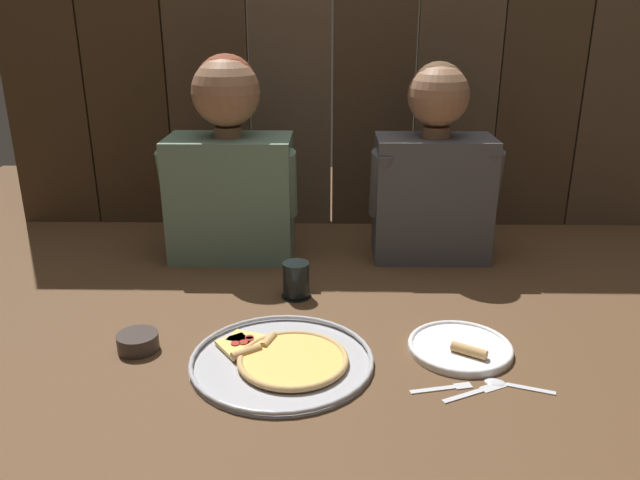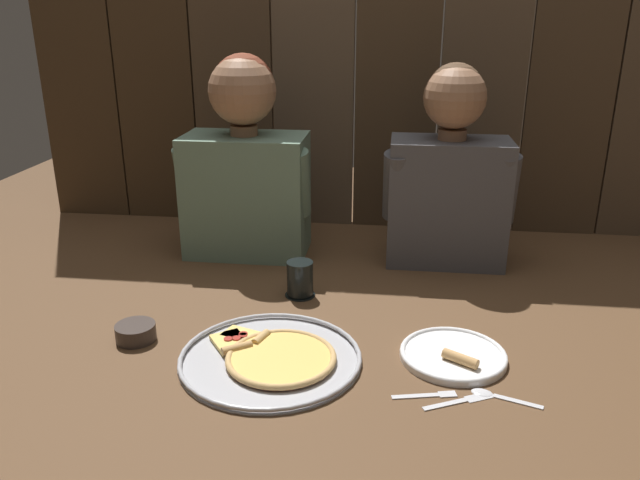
% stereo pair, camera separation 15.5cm
% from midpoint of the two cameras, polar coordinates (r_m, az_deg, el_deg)
% --- Properties ---
extents(ground_plane, '(3.20, 3.20, 0.00)m').
position_cam_midpoint_polar(ground_plane, '(1.53, -1.81, -7.72)').
color(ground_plane, brown).
extents(pizza_tray, '(0.40, 0.40, 0.03)m').
position_cam_midpoint_polar(pizza_tray, '(1.37, -6.41, -10.83)').
color(pizza_tray, '#B2B2B7').
rests_on(pizza_tray, ground).
extents(dinner_plate, '(0.23, 0.23, 0.03)m').
position_cam_midpoint_polar(dinner_plate, '(1.43, 9.79, -9.69)').
color(dinner_plate, white).
rests_on(dinner_plate, ground).
extents(drinking_glass, '(0.08, 0.08, 0.10)m').
position_cam_midpoint_polar(drinking_glass, '(1.65, -4.74, -3.72)').
color(drinking_glass, black).
rests_on(drinking_glass, ground).
extents(dipping_bowl, '(0.09, 0.09, 0.04)m').
position_cam_midpoint_polar(dipping_bowl, '(1.49, -19.05, -8.76)').
color(dipping_bowl, '#3D332D').
rests_on(dipping_bowl, ground).
extents(table_fork, '(0.13, 0.04, 0.01)m').
position_cam_midpoint_polar(table_fork, '(1.30, 8.04, -13.29)').
color(table_fork, silver).
rests_on(table_fork, ground).
extents(table_knife, '(0.15, 0.08, 0.01)m').
position_cam_midpoint_polar(table_knife, '(1.30, 10.85, -13.52)').
color(table_knife, silver).
rests_on(table_knife, ground).
extents(table_spoon, '(0.14, 0.07, 0.01)m').
position_cam_midpoint_polar(table_spoon, '(1.33, 13.63, -12.68)').
color(table_spoon, silver).
rests_on(table_spoon, ground).
extents(diner_left, '(0.40, 0.21, 0.60)m').
position_cam_midpoint_polar(diner_left, '(1.89, -10.47, 6.71)').
color(diner_left, slate).
rests_on(diner_left, ground).
extents(diner_right, '(0.38, 0.20, 0.58)m').
position_cam_midpoint_polar(diner_right, '(1.87, 8.12, 6.30)').
color(diner_right, '#4C4C51').
rests_on(diner_right, ground).
extents(wooden_backdrop_wall, '(2.19, 0.03, 1.16)m').
position_cam_midpoint_polar(wooden_backdrop_wall, '(2.12, -0.94, 16.65)').
color(wooden_backdrop_wall, '#402E1C').
rests_on(wooden_backdrop_wall, ground).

